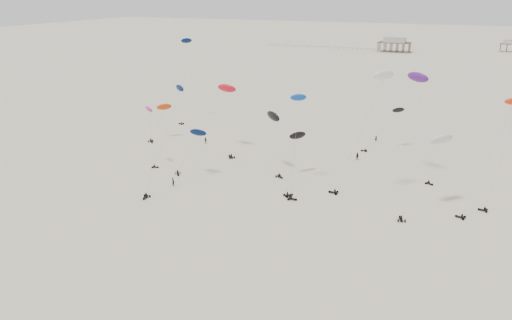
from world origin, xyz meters
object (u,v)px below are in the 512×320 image
at_px(rig_0, 192,144).
at_px(spectator_0, 173,186).
at_px(rig_3, 160,116).
at_px(rig_8, 185,62).
at_px(pavilion_main, 394,45).
at_px(pavilion_small, 507,46).

bearing_deg(rig_0, spectator_0, 53.27).
bearing_deg(rig_3, spectator_0, 73.53).
xyz_separation_m(rig_3, rig_8, (-5.60, 24.03, 11.93)).
bearing_deg(rig_3, pavilion_main, -150.61).
bearing_deg(pavilion_main, rig_8, -99.60).
bearing_deg(pavilion_main, pavilion_small, 23.20).
bearing_deg(rig_8, spectator_0, -150.28).
height_order(pavilion_small, rig_3, rig_3).
distance_m(rig_8, spectator_0, 63.73).
height_order(pavilion_main, rig_8, rig_8).
bearing_deg(pavilion_main, spectator_0, -91.64).
relative_size(pavilion_main, pavilion_small, 2.33).
relative_size(pavilion_small, spectator_0, 4.11).
bearing_deg(rig_8, rig_0, -145.94).
bearing_deg(pavilion_small, pavilion_main, -156.80).
relative_size(pavilion_main, rig_8, 0.79).
height_order(pavilion_small, rig_0, rig_0).
xyz_separation_m(rig_0, rig_3, (-22.64, 21.47, -0.82)).
bearing_deg(rig_0, pavilion_main, -128.09).
bearing_deg(rig_3, rig_0, 83.20).
distance_m(rig_3, spectator_0, 38.19).
distance_m(rig_0, spectator_0, 11.20).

